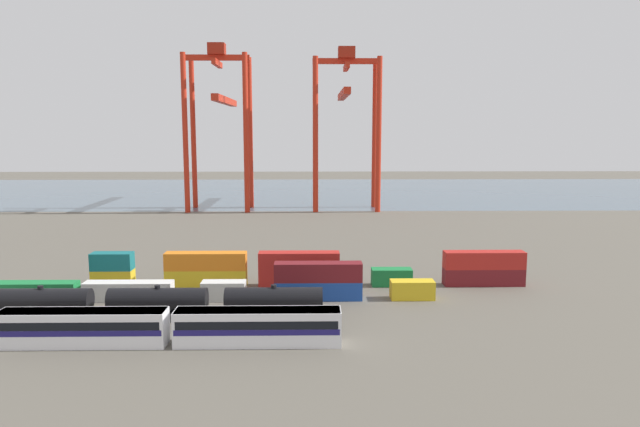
{
  "coord_description": "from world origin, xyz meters",
  "views": [
    {
      "loc": [
        2.17,
        -78.88,
        23.17
      ],
      "look_at": [
        3.73,
        17.39,
        9.24
      ],
      "focal_mm": 32.13,
      "sensor_mm": 36.0,
      "label": 1
    }
  ],
  "objects_px": {
    "freight_tank_row": "(158,303)",
    "gantry_crane_west": "(220,112)",
    "gantry_crane_central": "(346,112)",
    "passenger_train": "(171,326)",
    "shipping_container_3": "(318,290)",
    "shipping_container_6": "(113,278)",
    "shipping_container_5": "(412,290)"
  },
  "relations": [
    {
      "from": "passenger_train",
      "to": "shipping_container_5",
      "type": "xyz_separation_m",
      "value": [
        29.38,
        16.8,
        -0.84
      ]
    },
    {
      "from": "shipping_container_6",
      "to": "shipping_container_3",
      "type": "bearing_deg",
      "value": -12.81
    },
    {
      "from": "gantry_crane_central",
      "to": "passenger_train",
      "type": "bearing_deg",
      "value": -102.97
    },
    {
      "from": "shipping_container_5",
      "to": "passenger_train",
      "type": "bearing_deg",
      "value": -150.24
    },
    {
      "from": "gantry_crane_west",
      "to": "gantry_crane_central",
      "type": "height_order",
      "value": "gantry_crane_west"
    },
    {
      "from": "freight_tank_row",
      "to": "passenger_train",
      "type": "bearing_deg",
      "value": -67.21
    },
    {
      "from": "passenger_train",
      "to": "shipping_container_5",
      "type": "relative_size",
      "value": 6.15
    },
    {
      "from": "shipping_container_6",
      "to": "gantry_crane_central",
      "type": "xyz_separation_m",
      "value": [
        40.04,
        87.61,
        27.45
      ]
    },
    {
      "from": "shipping_container_3",
      "to": "gantry_crane_central",
      "type": "relative_size",
      "value": 0.26
    },
    {
      "from": "passenger_train",
      "to": "shipping_container_3",
      "type": "bearing_deg",
      "value": 45.87
    },
    {
      "from": "shipping_container_6",
      "to": "gantry_crane_central",
      "type": "relative_size",
      "value": 0.13
    },
    {
      "from": "passenger_train",
      "to": "shipping_container_5",
      "type": "bearing_deg",
      "value": 29.76
    },
    {
      "from": "shipping_container_5",
      "to": "gantry_crane_central",
      "type": "xyz_separation_m",
      "value": [
        -3.73,
        94.59,
        27.45
      ]
    },
    {
      "from": "shipping_container_6",
      "to": "gantry_crane_central",
      "type": "distance_m",
      "value": 100.16
    },
    {
      "from": "shipping_container_5",
      "to": "gantry_crane_west",
      "type": "relative_size",
      "value": 0.13
    },
    {
      "from": "passenger_train",
      "to": "freight_tank_row",
      "type": "height_order",
      "value": "freight_tank_row"
    },
    {
      "from": "gantry_crane_west",
      "to": "gantry_crane_central",
      "type": "xyz_separation_m",
      "value": [
        37.12,
        -0.5,
        -0.01
      ]
    },
    {
      "from": "gantry_crane_west",
      "to": "gantry_crane_central",
      "type": "distance_m",
      "value": 37.12
    },
    {
      "from": "shipping_container_6",
      "to": "gantry_crane_west",
      "type": "bearing_deg",
      "value": 88.1
    },
    {
      "from": "shipping_container_6",
      "to": "gantry_crane_west",
      "type": "relative_size",
      "value": 0.13
    },
    {
      "from": "freight_tank_row",
      "to": "gantry_crane_central",
      "type": "xyz_separation_m",
      "value": [
        29.31,
        102.68,
        26.73
      ]
    },
    {
      "from": "shipping_container_5",
      "to": "shipping_container_6",
      "type": "relative_size",
      "value": 1.0
    },
    {
      "from": "gantry_crane_west",
      "to": "gantry_crane_central",
      "type": "relative_size",
      "value": 1.02
    },
    {
      "from": "passenger_train",
      "to": "gantry_crane_central",
      "type": "distance_m",
      "value": 117.36
    },
    {
      "from": "freight_tank_row",
      "to": "gantry_crane_west",
      "type": "xyz_separation_m",
      "value": [
        -7.81,
        103.18,
        26.74
      ]
    },
    {
      "from": "shipping_container_3",
      "to": "gantry_crane_west",
      "type": "distance_m",
      "value": 102.79
    },
    {
      "from": "shipping_container_5",
      "to": "shipping_container_3",
      "type": "bearing_deg",
      "value": 180.0
    },
    {
      "from": "gantry_crane_central",
      "to": "freight_tank_row",
      "type": "bearing_deg",
      "value": -105.93
    },
    {
      "from": "shipping_container_3",
      "to": "shipping_container_6",
      "type": "xyz_separation_m",
      "value": [
        -30.69,
        6.98,
        0.0
      ]
    },
    {
      "from": "shipping_container_5",
      "to": "freight_tank_row",
      "type": "bearing_deg",
      "value": -166.23
    },
    {
      "from": "freight_tank_row",
      "to": "shipping_container_3",
      "type": "xyz_separation_m",
      "value": [
        19.96,
        8.1,
        -0.72
      ]
    },
    {
      "from": "shipping_container_5",
      "to": "shipping_container_6",
      "type": "bearing_deg",
      "value": 170.94
    }
  ]
}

